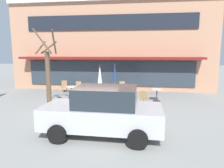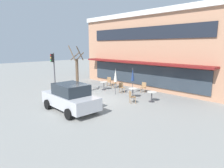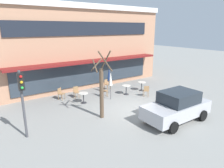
{
  "view_description": "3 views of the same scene",
  "coord_description": "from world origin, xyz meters",
  "px_view_note": "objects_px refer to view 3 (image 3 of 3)",
  "views": [
    {
      "loc": [
        2.23,
        -9.36,
        2.94
      ],
      "look_at": [
        0.59,
        3.15,
        0.96
      ],
      "focal_mm": 32.0,
      "sensor_mm": 36.0,
      "label": 1
    },
    {
      "loc": [
        11.52,
        -9.19,
        4.05
      ],
      "look_at": [
        -0.23,
        2.28,
        0.91
      ],
      "focal_mm": 32.0,
      "sensor_mm": 36.0,
      "label": 2
    },
    {
      "loc": [
        -8.28,
        -9.22,
        5.27
      ],
      "look_at": [
        0.41,
        3.06,
        1.02
      ],
      "focal_mm": 32.0,
      "sensor_mm": 36.0,
      "label": 3
    }
  ],
  "objects_px": {
    "street_tree": "(102,89)",
    "patio_umbrella_green_folded": "(109,74)",
    "cafe_chair_3": "(76,91)",
    "traffic_light_pole": "(22,94)",
    "cafe_table_by_tree": "(126,88)",
    "cafe_chair_1": "(61,93)",
    "parked_sedan": "(177,106)",
    "cafe_chair_0": "(107,84)",
    "cafe_table_near_wall": "(142,85)",
    "cafe_table_streetside": "(83,96)",
    "cafe_chair_2": "(146,90)",
    "cafe_chair_4": "(104,90)",
    "patio_umbrella_cream_folded": "(111,79)"
  },
  "relations": [
    {
      "from": "cafe_table_near_wall",
      "to": "cafe_table_streetside",
      "type": "relative_size",
      "value": 1.0
    },
    {
      "from": "patio_umbrella_green_folded",
      "to": "parked_sedan",
      "type": "height_order",
      "value": "patio_umbrella_green_folded"
    },
    {
      "from": "cafe_chair_1",
      "to": "street_tree",
      "type": "bearing_deg",
      "value": -79.08
    },
    {
      "from": "cafe_table_near_wall",
      "to": "patio_umbrella_green_folded",
      "type": "height_order",
      "value": "patio_umbrella_green_folded"
    },
    {
      "from": "cafe_chair_1",
      "to": "cafe_table_streetside",
      "type": "bearing_deg",
      "value": -57.06
    },
    {
      "from": "cafe_chair_4",
      "to": "street_tree",
      "type": "bearing_deg",
      "value": -125.02
    },
    {
      "from": "cafe_table_near_wall",
      "to": "parked_sedan",
      "type": "xyz_separation_m",
      "value": [
        -2.37,
        -5.42,
        0.36
      ]
    },
    {
      "from": "cafe_table_near_wall",
      "to": "cafe_chair_0",
      "type": "distance_m",
      "value": 3.05
    },
    {
      "from": "cafe_chair_3",
      "to": "street_tree",
      "type": "distance_m",
      "value": 4.33
    },
    {
      "from": "cafe_chair_0",
      "to": "traffic_light_pole",
      "type": "distance_m",
      "value": 9.11
    },
    {
      "from": "cafe_table_by_tree",
      "to": "cafe_chair_2",
      "type": "bearing_deg",
      "value": -53.8
    },
    {
      "from": "cafe_chair_4",
      "to": "traffic_light_pole",
      "type": "distance_m",
      "value": 7.34
    },
    {
      "from": "cafe_table_by_tree",
      "to": "traffic_light_pole",
      "type": "distance_m",
      "value": 8.77
    },
    {
      "from": "cafe_chair_1",
      "to": "parked_sedan",
      "type": "xyz_separation_m",
      "value": [
        4.21,
        -7.31,
        0.35
      ]
    },
    {
      "from": "cafe_table_streetside",
      "to": "patio_umbrella_green_folded",
      "type": "relative_size",
      "value": 0.35
    },
    {
      "from": "cafe_chair_2",
      "to": "traffic_light_pole",
      "type": "distance_m",
      "value": 9.44
    },
    {
      "from": "cafe_table_streetside",
      "to": "cafe_table_by_tree",
      "type": "height_order",
      "value": "same"
    },
    {
      "from": "traffic_light_pole",
      "to": "cafe_chair_1",
      "type": "bearing_deg",
      "value": 51.58
    },
    {
      "from": "cafe_chair_4",
      "to": "parked_sedan",
      "type": "xyz_separation_m",
      "value": [
        1.16,
        -5.96,
        0.35
      ]
    },
    {
      "from": "cafe_table_near_wall",
      "to": "street_tree",
      "type": "distance_m",
      "value": 6.39
    },
    {
      "from": "cafe_table_near_wall",
      "to": "traffic_light_pole",
      "type": "relative_size",
      "value": 0.22
    },
    {
      "from": "parked_sedan",
      "to": "cafe_table_by_tree",
      "type": "bearing_deg",
      "value": 83.48
    },
    {
      "from": "cafe_chair_0",
      "to": "street_tree",
      "type": "height_order",
      "value": "street_tree"
    },
    {
      "from": "cafe_table_near_wall",
      "to": "cafe_chair_2",
      "type": "bearing_deg",
      "value": -120.78
    },
    {
      "from": "cafe_table_streetside",
      "to": "patio_umbrella_cream_folded",
      "type": "height_order",
      "value": "patio_umbrella_cream_folded"
    },
    {
      "from": "cafe_table_near_wall",
      "to": "parked_sedan",
      "type": "relative_size",
      "value": 0.18
    },
    {
      "from": "parked_sedan",
      "to": "street_tree",
      "type": "relative_size",
      "value": 1.03
    },
    {
      "from": "cafe_chair_0",
      "to": "cafe_chair_2",
      "type": "distance_m",
      "value": 3.69
    },
    {
      "from": "cafe_chair_1",
      "to": "traffic_light_pole",
      "type": "height_order",
      "value": "traffic_light_pole"
    },
    {
      "from": "cafe_table_near_wall",
      "to": "traffic_light_pole",
      "type": "distance_m",
      "value": 10.45
    },
    {
      "from": "cafe_chair_2",
      "to": "cafe_chair_3",
      "type": "relative_size",
      "value": 1.0
    },
    {
      "from": "cafe_table_streetside",
      "to": "parked_sedan",
      "type": "relative_size",
      "value": 0.18
    },
    {
      "from": "traffic_light_pole",
      "to": "cafe_table_by_tree",
      "type": "bearing_deg",
      "value": 16.19
    },
    {
      "from": "patio_umbrella_green_folded",
      "to": "cafe_chair_0",
      "type": "distance_m",
      "value": 1.55
    },
    {
      "from": "cafe_chair_4",
      "to": "patio_umbrella_green_folded",
      "type": "bearing_deg",
      "value": 31.54
    },
    {
      "from": "cafe_table_streetside",
      "to": "street_tree",
      "type": "xyz_separation_m",
      "value": [
        -0.21,
        -2.81,
        1.27
      ]
    },
    {
      "from": "cafe_chair_1",
      "to": "traffic_light_pole",
      "type": "bearing_deg",
      "value": -128.42
    },
    {
      "from": "cafe_chair_4",
      "to": "street_tree",
      "type": "height_order",
      "value": "street_tree"
    },
    {
      "from": "cafe_table_by_tree",
      "to": "street_tree",
      "type": "relative_size",
      "value": 0.19
    },
    {
      "from": "parked_sedan",
      "to": "street_tree",
      "type": "height_order",
      "value": "street_tree"
    },
    {
      "from": "street_tree",
      "to": "patio_umbrella_green_folded",
      "type": "bearing_deg",
      "value": 50.31
    },
    {
      "from": "patio_umbrella_cream_folded",
      "to": "cafe_chair_1",
      "type": "bearing_deg",
      "value": 145.07
    },
    {
      "from": "cafe_chair_2",
      "to": "parked_sedan",
      "type": "height_order",
      "value": "parked_sedan"
    },
    {
      "from": "cafe_chair_0",
      "to": "traffic_light_pole",
      "type": "bearing_deg",
      "value": -149.92
    },
    {
      "from": "cafe_table_streetside",
      "to": "traffic_light_pole",
      "type": "bearing_deg",
      "value": -149.31
    },
    {
      "from": "patio_umbrella_green_folded",
      "to": "parked_sedan",
      "type": "bearing_deg",
      "value": -86.95
    },
    {
      "from": "cafe_chair_0",
      "to": "parked_sedan",
      "type": "relative_size",
      "value": 0.21
    },
    {
      "from": "cafe_table_near_wall",
      "to": "cafe_table_streetside",
      "type": "xyz_separation_m",
      "value": [
        -5.5,
        0.23,
        0.0
      ]
    },
    {
      "from": "cafe_table_near_wall",
      "to": "traffic_light_pole",
      "type": "xyz_separation_m",
      "value": [
        -10.01,
        -2.44,
        1.78
      ]
    },
    {
      "from": "patio_umbrella_cream_folded",
      "to": "parked_sedan",
      "type": "height_order",
      "value": "patio_umbrella_cream_folded"
    }
  ]
}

